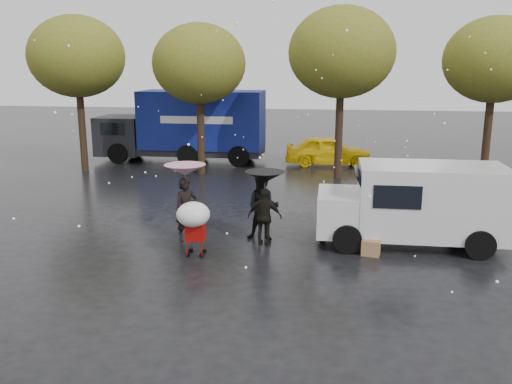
# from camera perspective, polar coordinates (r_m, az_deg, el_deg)

# --- Properties ---
(ground) EXTENTS (90.00, 90.00, 0.00)m
(ground) POSITION_cam_1_polar(r_m,az_deg,el_deg) (14.19, -1.42, -6.49)
(ground) COLOR black
(ground) RESTS_ON ground
(person_pink) EXTENTS (0.76, 0.73, 1.76)m
(person_pink) POSITION_cam_1_polar(r_m,az_deg,el_deg) (15.11, -7.35, -1.86)
(person_pink) COLOR black
(person_pink) RESTS_ON ground
(person_middle) EXTENTS (0.93, 0.73, 1.86)m
(person_middle) POSITION_cam_1_polar(r_m,az_deg,el_deg) (15.03, 0.74, -1.63)
(person_middle) COLOR black
(person_middle) RESTS_ON ground
(person_black) EXTENTS (0.94, 0.42, 1.59)m
(person_black) POSITION_cam_1_polar(r_m,az_deg,el_deg) (14.62, 0.92, -2.62)
(person_black) COLOR black
(person_black) RESTS_ON ground
(umbrella_pink) EXTENTS (1.14, 1.14, 2.15)m
(umbrella_pink) POSITION_cam_1_polar(r_m,az_deg,el_deg) (14.85, -7.48, 2.30)
(umbrella_pink) COLOR #4C4C4C
(umbrella_pink) RESTS_ON ground
(umbrella_black) EXTENTS (1.07, 1.07, 2.04)m
(umbrella_black) POSITION_cam_1_polar(r_m,az_deg,el_deg) (14.35, 0.94, 1.57)
(umbrella_black) COLOR #4C4C4C
(umbrella_black) RESTS_ON ground
(vendor_cart) EXTENTS (1.52, 0.80, 1.27)m
(vendor_cart) POSITION_cam_1_polar(r_m,az_deg,el_deg) (15.10, 9.71, -2.55)
(vendor_cart) COLOR slate
(vendor_cart) RESTS_ON ground
(shopping_cart) EXTENTS (0.84, 0.84, 1.46)m
(shopping_cart) POSITION_cam_1_polar(r_m,az_deg,el_deg) (13.68, -6.58, -2.66)
(shopping_cart) COLOR #AA0B09
(shopping_cart) RESTS_ON ground
(white_van) EXTENTS (4.91, 2.18, 2.20)m
(white_van) POSITION_cam_1_polar(r_m,az_deg,el_deg) (15.19, 16.46, -1.13)
(white_van) COLOR silver
(white_van) RESTS_ON ground
(blue_truck) EXTENTS (8.30, 2.60, 3.50)m
(blue_truck) POSITION_cam_1_polar(r_m,az_deg,el_deg) (27.37, -7.34, 6.90)
(blue_truck) COLOR navy
(blue_truck) RESTS_ON ground
(box_ground_near) EXTENTS (0.52, 0.45, 0.41)m
(box_ground_near) POSITION_cam_1_polar(r_m,az_deg,el_deg) (14.33, 12.00, -5.73)
(box_ground_near) COLOR olive
(box_ground_near) RESTS_ON ground
(box_ground_far) EXTENTS (0.46, 0.39, 0.32)m
(box_ground_far) POSITION_cam_1_polar(r_m,az_deg,el_deg) (15.62, 9.50, -4.17)
(box_ground_far) COLOR olive
(box_ground_far) RESTS_ON ground
(yellow_taxi) EXTENTS (4.24, 1.95, 1.41)m
(yellow_taxi) POSITION_cam_1_polar(r_m,az_deg,el_deg) (26.38, 7.60, 4.33)
(yellow_taxi) COLOR yellow
(yellow_taxi) RESTS_ON ground
(tree_row) EXTENTS (21.60, 4.40, 7.12)m
(tree_row) POSITION_cam_1_polar(r_m,az_deg,el_deg) (23.31, 1.47, 13.92)
(tree_row) COLOR black
(tree_row) RESTS_ON ground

